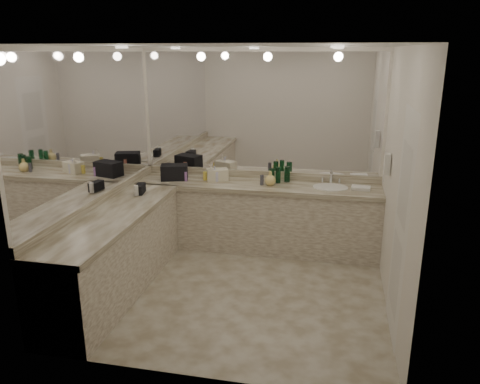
% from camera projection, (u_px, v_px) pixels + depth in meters
% --- Properties ---
extents(floor, '(3.20, 3.20, 0.00)m').
position_uv_depth(floor, '(237.00, 289.00, 5.22)').
color(floor, '#BCB5A3').
rests_on(floor, ground).
extents(ceiling, '(3.20, 3.20, 0.00)m').
position_uv_depth(ceiling, '(237.00, 46.00, 4.47)').
color(ceiling, white).
rests_on(ceiling, floor).
extents(wall_back, '(3.20, 0.02, 2.60)m').
position_uv_depth(wall_back, '(260.00, 149.00, 6.25)').
color(wall_back, silver).
rests_on(wall_back, floor).
extents(wall_left, '(0.02, 3.00, 2.60)m').
position_uv_depth(wall_left, '(96.00, 169.00, 5.16)').
color(wall_left, silver).
rests_on(wall_left, floor).
extents(wall_right, '(0.02, 3.00, 2.60)m').
position_uv_depth(wall_right, '(398.00, 186.00, 4.54)').
color(wall_right, silver).
rests_on(wall_right, floor).
extents(vanity_back_base, '(3.20, 0.60, 0.84)m').
position_uv_depth(vanity_back_base, '(256.00, 218.00, 6.23)').
color(vanity_back_base, silver).
rests_on(vanity_back_base, floor).
extents(vanity_back_top, '(3.20, 0.64, 0.06)m').
position_uv_depth(vanity_back_top, '(256.00, 186.00, 6.09)').
color(vanity_back_top, beige).
rests_on(vanity_back_top, vanity_back_base).
extents(vanity_left_base, '(0.60, 2.40, 0.84)m').
position_uv_depth(vanity_left_base, '(114.00, 256.00, 5.07)').
color(vanity_left_base, silver).
rests_on(vanity_left_base, floor).
extents(vanity_left_top, '(0.64, 2.42, 0.06)m').
position_uv_depth(vanity_left_top, '(112.00, 217.00, 4.94)').
color(vanity_left_top, beige).
rests_on(vanity_left_top, vanity_left_base).
extents(backsplash_back, '(3.20, 0.04, 0.10)m').
position_uv_depth(backsplash_back, '(260.00, 174.00, 6.34)').
color(backsplash_back, beige).
rests_on(backsplash_back, vanity_back_top).
extents(backsplash_left, '(0.04, 3.00, 0.10)m').
position_uv_depth(backsplash_left, '(100.00, 200.00, 5.26)').
color(backsplash_left, beige).
rests_on(backsplash_left, vanity_left_top).
extents(mirror_back, '(3.12, 0.01, 1.55)m').
position_uv_depth(mirror_back, '(261.00, 113.00, 6.11)').
color(mirror_back, white).
rests_on(mirror_back, wall_back).
extents(mirror_left, '(0.01, 2.92, 1.55)m').
position_uv_depth(mirror_left, '(93.00, 127.00, 5.02)').
color(mirror_left, white).
rests_on(mirror_left, wall_left).
extents(sink, '(0.44, 0.44, 0.03)m').
position_uv_depth(sink, '(330.00, 188.00, 5.90)').
color(sink, white).
rests_on(sink, vanity_back_top).
extents(faucet, '(0.24, 0.16, 0.14)m').
position_uv_depth(faucet, '(331.00, 178.00, 6.08)').
color(faucet, silver).
rests_on(faucet, vanity_back_top).
extents(wall_phone, '(0.06, 0.10, 0.24)m').
position_uv_depth(wall_phone, '(387.00, 164.00, 5.19)').
color(wall_phone, white).
rests_on(wall_phone, wall_right).
extents(door, '(0.02, 0.82, 2.10)m').
position_uv_depth(door, '(400.00, 228.00, 4.14)').
color(door, white).
rests_on(door, wall_right).
extents(black_toiletry_bag, '(0.40, 0.31, 0.20)m').
position_uv_depth(black_toiletry_bag, '(174.00, 172.00, 6.25)').
color(black_toiletry_bag, black).
rests_on(black_toiletry_bag, vanity_back_top).
extents(black_bag_spill, '(0.12, 0.22, 0.11)m').
position_uv_depth(black_bag_spill, '(140.00, 189.00, 5.64)').
color(black_bag_spill, black).
rests_on(black_bag_spill, vanity_left_top).
extents(cream_cosmetic_case, '(0.32, 0.26, 0.16)m').
position_uv_depth(cream_cosmetic_case, '(217.00, 174.00, 6.21)').
color(cream_cosmetic_case, beige).
rests_on(cream_cosmetic_case, vanity_back_top).
extents(hand_towel, '(0.24, 0.18, 0.04)m').
position_uv_depth(hand_towel, '(361.00, 188.00, 5.81)').
color(hand_towel, white).
rests_on(hand_towel, vanity_back_top).
extents(lotion_left, '(0.05, 0.05, 0.12)m').
position_uv_depth(lotion_left, '(136.00, 191.00, 5.53)').
color(lotion_left, white).
rests_on(lotion_left, vanity_left_top).
extents(soap_bottle_a, '(0.11, 0.11, 0.23)m').
position_uv_depth(soap_bottle_a, '(211.00, 173.00, 6.15)').
color(soap_bottle_a, silver).
rests_on(soap_bottle_a, vanity_back_top).
extents(soap_bottle_b, '(0.12, 0.12, 0.20)m').
position_uv_depth(soap_bottle_b, '(215.00, 174.00, 6.16)').
color(soap_bottle_b, silver).
rests_on(soap_bottle_b, vanity_back_top).
extents(soap_bottle_c, '(0.18, 0.18, 0.19)m').
position_uv_depth(soap_bottle_c, '(270.00, 178.00, 5.98)').
color(soap_bottle_c, '#ECD27A').
rests_on(soap_bottle_c, vanity_back_top).
extents(green_bottle_0, '(0.07, 0.07, 0.21)m').
position_uv_depth(green_bottle_0, '(287.00, 174.00, 6.13)').
color(green_bottle_0, '#12522A').
rests_on(green_bottle_0, vanity_back_top).
extents(green_bottle_1, '(0.07, 0.07, 0.19)m').
position_uv_depth(green_bottle_1, '(272.00, 175.00, 6.10)').
color(green_bottle_1, '#12522A').
rests_on(green_bottle_1, vanity_back_top).
extents(green_bottle_2, '(0.06, 0.06, 0.21)m').
position_uv_depth(green_bottle_2, '(278.00, 175.00, 6.08)').
color(green_bottle_2, '#12522A').
rests_on(green_bottle_2, vanity_back_top).
extents(amenity_bottle_0, '(0.05, 0.05, 0.13)m').
position_uv_depth(amenity_bottle_0, '(262.00, 180.00, 6.00)').
color(amenity_bottle_0, '#3F3F4C').
rests_on(amenity_bottle_0, vanity_back_top).
extents(amenity_bottle_1, '(0.05, 0.05, 0.10)m').
position_uv_depth(amenity_bottle_1, '(175.00, 175.00, 6.31)').
color(amenity_bottle_1, '#3F3F4C').
rests_on(amenity_bottle_1, vanity_back_top).
extents(amenity_bottle_2, '(0.04, 0.04, 0.13)m').
position_uv_depth(amenity_bottle_2, '(186.00, 176.00, 6.18)').
color(amenity_bottle_2, '#9966B2').
rests_on(amenity_bottle_2, vanity_back_top).
extents(amenity_bottle_3, '(0.05, 0.05, 0.12)m').
position_uv_depth(amenity_bottle_3, '(205.00, 176.00, 6.23)').
color(amenity_bottle_3, '#F2D84C').
rests_on(amenity_bottle_3, vanity_back_top).
extents(amenity_bottle_4, '(0.05, 0.05, 0.12)m').
position_uv_depth(amenity_bottle_4, '(177.00, 173.00, 6.38)').
color(amenity_bottle_4, '#E57F66').
rests_on(amenity_bottle_4, vanity_back_top).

